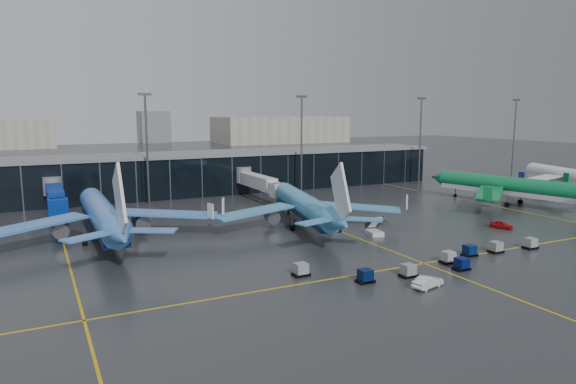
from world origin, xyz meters
name	(u,v)px	position (x,y,z in m)	size (l,w,h in m)	color
ground	(311,247)	(0.00, 0.00, 0.00)	(600.00, 600.00, 0.00)	#282B2D
terminal_pier	(197,173)	(0.00, 62.00, 5.42)	(142.00, 17.00, 10.70)	black
jet_bridges	(55,196)	(-35.00, 42.99, 4.55)	(94.00, 27.50, 7.20)	#595B60
flood_masts	(230,143)	(5.00, 50.00, 13.81)	(203.00, 0.50, 25.50)	#595B60
distant_hangars	(179,131)	(49.94, 270.08, 8.79)	(260.00, 71.00, 22.00)	#B2AD99
taxi_lines	(330,227)	(10.00, 10.61, 0.01)	(220.00, 120.00, 0.02)	gold
airliner_arkefly	(101,199)	(-28.87, 19.40, 7.01)	(40.05, 45.61, 14.02)	#407ED4
airliner_klm_near	(305,192)	(6.06, 13.20, 6.56)	(37.50, 42.71, 13.13)	#3C93C7
airliner_aer_lingus	(507,175)	(59.34, 13.46, 6.84)	(39.11, 44.54, 13.69)	#0D7340
airliner_ba	(568,167)	(92.45, 21.39, 6.37)	(36.43, 41.49, 12.75)	white
baggage_carts	(440,260)	(11.49, -16.51, 0.76)	(40.74, 9.06, 1.70)	black
mobile_airstair	(374,231)	(13.77, 1.95, 0.77)	(2.66, 3.50, 3.45)	silver
service_van_red	(501,225)	(37.95, -4.12, 0.69)	(1.63, 4.04, 1.38)	#B60E12
service_van_white	(428,282)	(3.50, -23.07, 0.75)	(1.58, 4.53, 1.49)	silver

